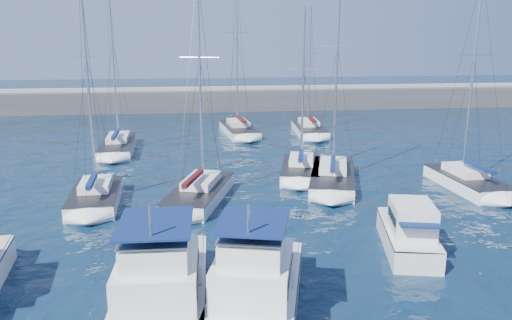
{
  "coord_description": "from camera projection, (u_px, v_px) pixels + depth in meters",
  "views": [
    {
      "loc": [
        -4.49,
        -23.86,
        11.01
      ],
      "look_at": [
        -0.53,
        7.84,
        3.0
      ],
      "focal_mm": 35.0,
      "sensor_mm": 36.0,
      "label": 1
    }
  ],
  "objects": [
    {
      "name": "sailboat_mid_c",
      "position": [
        301.0,
        169.0,
        40.1
      ],
      "size": [
        4.59,
        7.68,
        13.42
      ],
      "rotation": [
        0.0,
        0.0,
        -0.24
      ],
      "color": "white",
      "rests_on": "ground"
    },
    {
      "name": "sailboat_back_a",
      "position": [
        118.0,
        146.0,
        48.7
      ],
      "size": [
        3.41,
        9.24,
        16.57
      ],
      "rotation": [
        0.0,
        0.0,
        0.04
      ],
      "color": "white",
      "rests_on": "ground"
    },
    {
      "name": "sailboat_back_c",
      "position": [
        309.0,
        129.0,
        57.28
      ],
      "size": [
        3.57,
        9.01,
        14.5
      ],
      "rotation": [
        0.0,
        0.0,
        -0.06
      ],
      "color": "white",
      "rests_on": "ground"
    },
    {
      "name": "motor_yacht_stbd_outer",
      "position": [
        409.0,
        234.0,
        25.98
      ],
      "size": [
        3.71,
        6.5,
        3.2
      ],
      "rotation": [
        0.0,
        0.0,
        -0.23
      ],
      "color": "silver",
      "rests_on": "ground"
    },
    {
      "name": "sailboat_mid_d",
      "position": [
        333.0,
        176.0,
        38.08
      ],
      "size": [
        5.69,
        9.9,
        16.41
      ],
      "rotation": [
        0.0,
        0.0,
        -0.29
      ],
      "color": "silver",
      "rests_on": "ground"
    },
    {
      "name": "breakwater",
      "position": [
        224.0,
        102.0,
        75.97
      ],
      "size": [
        160.0,
        6.0,
        4.45
      ],
      "color": "#424244",
      "rests_on": "ground"
    },
    {
      "name": "ground",
      "position": [
        284.0,
        251.0,
        26.18
      ],
      "size": [
        220.0,
        220.0,
        0.0
      ],
      "primitive_type": "plane",
      "color": "black",
      "rests_on": "ground"
    },
    {
      "name": "motor_yacht_port_inner",
      "position": [
        161.0,
        288.0,
        20.08
      ],
      "size": [
        3.91,
        9.33,
        4.69
      ],
      "rotation": [
        0.0,
        0.0,
        -0.03
      ],
      "color": "silver",
      "rests_on": "ground"
    },
    {
      "name": "sailboat_back_b",
      "position": [
        239.0,
        129.0,
        56.94
      ],
      "size": [
        4.15,
        9.02,
        18.27
      ],
      "rotation": [
        0.0,
        0.0,
        0.12
      ],
      "color": "silver",
      "rests_on": "ground"
    },
    {
      "name": "motor_yacht_stbd_inner",
      "position": [
        255.0,
        287.0,
        20.13
      ],
      "size": [
        5.37,
        8.81,
        4.69
      ],
      "rotation": [
        0.0,
        0.0,
        -0.25
      ],
      "color": "silver",
      "rests_on": "ground"
    },
    {
      "name": "sailboat_mid_a",
      "position": [
        96.0,
        196.0,
        33.34
      ],
      "size": [
        3.43,
        7.06,
        15.54
      ],
      "rotation": [
        0.0,
        0.0,
        0.05
      ],
      "color": "white",
      "rests_on": "ground"
    },
    {
      "name": "sailboat_mid_b",
      "position": [
        200.0,
        192.0,
        34.2
      ],
      "size": [
        5.42,
        8.96,
        15.37
      ],
      "rotation": [
        0.0,
        0.0,
        -0.3
      ],
      "color": "silver",
      "rests_on": "ground"
    },
    {
      "name": "sailboat_mid_e",
      "position": [
        467.0,
        181.0,
        36.84
      ],
      "size": [
        3.42,
        7.7,
        15.49
      ],
      "rotation": [
        0.0,
        0.0,
        0.05
      ],
      "color": "white",
      "rests_on": "ground"
    }
  ]
}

